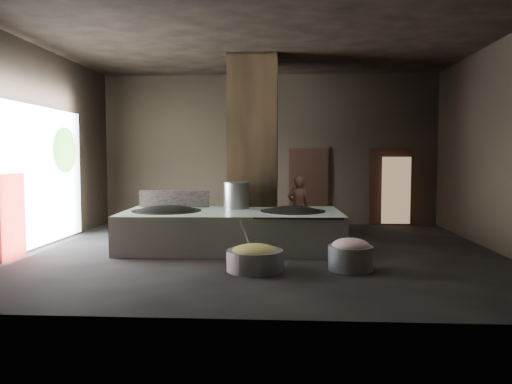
# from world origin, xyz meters

# --- Properties ---
(floor) EXTENTS (10.00, 9.00, 0.10)m
(floor) POSITION_xyz_m (0.00, 0.00, -0.05)
(floor) COLOR black
(floor) RESTS_ON ground
(ceiling) EXTENTS (10.00, 9.00, 0.10)m
(ceiling) POSITION_xyz_m (0.00, 0.00, 4.55)
(ceiling) COLOR black
(ceiling) RESTS_ON back_wall
(back_wall) EXTENTS (10.00, 0.10, 4.50)m
(back_wall) POSITION_xyz_m (0.00, 4.55, 2.25)
(back_wall) COLOR black
(back_wall) RESTS_ON ground
(front_wall) EXTENTS (10.00, 0.10, 4.50)m
(front_wall) POSITION_xyz_m (0.00, -4.55, 2.25)
(front_wall) COLOR black
(front_wall) RESTS_ON ground
(left_wall) EXTENTS (0.10, 9.00, 4.50)m
(left_wall) POSITION_xyz_m (-5.05, 0.00, 2.25)
(left_wall) COLOR black
(left_wall) RESTS_ON ground
(right_wall) EXTENTS (0.10, 9.00, 4.50)m
(right_wall) POSITION_xyz_m (5.05, 0.00, 2.25)
(right_wall) COLOR black
(right_wall) RESTS_ON ground
(pillar) EXTENTS (1.20, 1.20, 4.50)m
(pillar) POSITION_xyz_m (-0.30, 1.90, 2.25)
(pillar) COLOR black
(pillar) RESTS_ON ground
(hearth_platform) EXTENTS (4.88, 2.48, 0.83)m
(hearth_platform) POSITION_xyz_m (-0.67, 0.34, 0.42)
(hearth_platform) COLOR silver
(hearth_platform) RESTS_ON ground
(platform_cap) EXTENTS (4.69, 2.25, 0.03)m
(platform_cap) POSITION_xyz_m (-0.67, 0.34, 0.82)
(platform_cap) COLOR black
(platform_cap) RESTS_ON hearth_platform
(wok_left) EXTENTS (1.51, 1.51, 0.42)m
(wok_left) POSITION_xyz_m (-2.12, 0.29, 0.75)
(wok_left) COLOR black
(wok_left) RESTS_ON hearth_platform
(wok_left_rim) EXTENTS (1.54, 1.54, 0.05)m
(wok_left_rim) POSITION_xyz_m (-2.12, 0.29, 0.82)
(wok_left_rim) COLOR black
(wok_left_rim) RESTS_ON hearth_platform
(wok_right) EXTENTS (1.41, 1.41, 0.40)m
(wok_right) POSITION_xyz_m (0.68, 0.39, 0.75)
(wok_right) COLOR black
(wok_right) RESTS_ON hearth_platform
(wok_right_rim) EXTENTS (1.44, 1.44, 0.05)m
(wok_right_rim) POSITION_xyz_m (0.68, 0.39, 0.82)
(wok_right_rim) COLOR black
(wok_right_rim) RESTS_ON hearth_platform
(stock_pot) EXTENTS (0.58, 0.58, 0.62)m
(stock_pot) POSITION_xyz_m (-0.62, 0.89, 1.13)
(stock_pot) COLOR #929399
(stock_pot) RESTS_ON hearth_platform
(splash_guard) EXTENTS (1.67, 0.13, 0.42)m
(splash_guard) POSITION_xyz_m (-2.12, 1.09, 1.03)
(splash_guard) COLOR black
(splash_guard) RESTS_ON hearth_platform
(cook) EXTENTS (0.60, 0.43, 1.53)m
(cook) POSITION_xyz_m (0.84, 2.20, 0.77)
(cook) COLOR #92614A
(cook) RESTS_ON ground
(veg_basin) EXTENTS (1.12, 1.12, 0.37)m
(veg_basin) POSITION_xyz_m (-0.03, -1.81, 0.19)
(veg_basin) COLOR gray
(veg_basin) RESTS_ON ground
(veg_fill) EXTENTS (0.83, 0.83, 0.26)m
(veg_fill) POSITION_xyz_m (-0.03, -1.81, 0.35)
(veg_fill) COLOR #7E9A4A
(veg_fill) RESTS_ON veg_basin
(ladle) EXTENTS (0.24, 0.36, 0.72)m
(ladle) POSITION_xyz_m (-0.18, -1.66, 0.55)
(ladle) COLOR #929399
(ladle) RESTS_ON veg_basin
(meat_basin) EXTENTS (0.86, 0.86, 0.44)m
(meat_basin) POSITION_xyz_m (1.69, -1.66, 0.22)
(meat_basin) COLOR gray
(meat_basin) RESTS_ON ground
(meat_fill) EXTENTS (0.66, 0.66, 0.25)m
(meat_fill) POSITION_xyz_m (1.69, -1.66, 0.45)
(meat_fill) COLOR #BF7381
(meat_fill) RESTS_ON meat_basin
(doorway_near) EXTENTS (1.18, 0.08, 2.38)m
(doorway_near) POSITION_xyz_m (1.20, 4.45, 1.10)
(doorway_near) COLOR black
(doorway_near) RESTS_ON ground
(doorway_near_glow) EXTENTS (0.85, 0.04, 2.01)m
(doorway_near_glow) POSITION_xyz_m (1.00, 4.61, 1.05)
(doorway_near_glow) COLOR #8C6647
(doorway_near_glow) RESTS_ON ground
(doorway_far) EXTENTS (1.18, 0.08, 2.38)m
(doorway_far) POSITION_xyz_m (3.60, 4.45, 1.10)
(doorway_far) COLOR black
(doorway_far) RESTS_ON ground
(doorway_far_glow) EXTENTS (0.83, 0.04, 1.97)m
(doorway_far_glow) POSITION_xyz_m (3.76, 4.26, 1.05)
(doorway_far_glow) COLOR #8C6647
(doorway_far_glow) RESTS_ON ground
(left_opening) EXTENTS (0.04, 4.20, 3.10)m
(left_opening) POSITION_xyz_m (-4.95, 0.20, 1.60)
(left_opening) COLOR white
(left_opening) RESTS_ON ground
(pavilion_sliver) EXTENTS (0.05, 0.90, 1.70)m
(pavilion_sliver) POSITION_xyz_m (-4.88, -1.10, 0.85)
(pavilion_sliver) COLOR maroon
(pavilion_sliver) RESTS_ON ground
(tree_silhouette) EXTENTS (0.28, 1.10, 1.10)m
(tree_silhouette) POSITION_xyz_m (-4.85, 1.30, 2.20)
(tree_silhouette) COLOR #194714
(tree_silhouette) RESTS_ON left_opening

